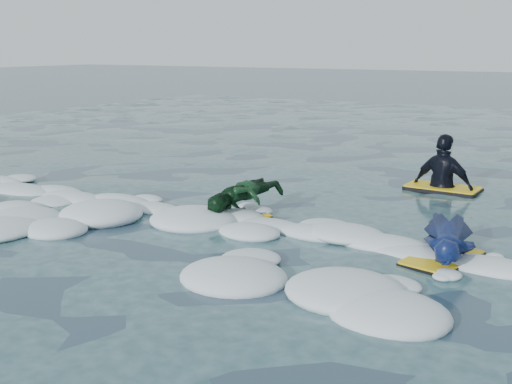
% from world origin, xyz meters
% --- Properties ---
extents(ground, '(120.00, 120.00, 0.00)m').
position_xyz_m(ground, '(0.00, 0.00, 0.00)').
color(ground, '#1C3845').
rests_on(ground, ground).
extents(foam_band, '(12.00, 3.10, 0.30)m').
position_xyz_m(foam_band, '(0.00, 1.03, 0.00)').
color(foam_band, silver).
rests_on(foam_band, ground).
extents(prone_woman_unit, '(0.94, 1.71, 0.42)m').
position_xyz_m(prone_woman_unit, '(2.65, 1.53, 0.22)').
color(prone_woman_unit, black).
rests_on(prone_woman_unit, ground).
extents(prone_child_unit, '(0.88, 1.43, 0.53)m').
position_xyz_m(prone_child_unit, '(-0.32, 1.89, 0.27)').
color(prone_child_unit, black).
rests_on(prone_child_unit, ground).
extents(waiting_rider_unit, '(1.26, 0.74, 1.83)m').
position_xyz_m(waiting_rider_unit, '(1.72, 5.03, 0.06)').
color(waiting_rider_unit, black).
rests_on(waiting_rider_unit, ground).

